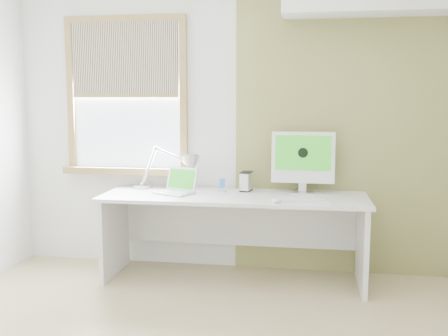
% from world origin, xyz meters
% --- Properties ---
extents(room, '(4.04, 3.54, 2.64)m').
position_xyz_m(room, '(0.00, 0.00, 1.30)').
color(room, tan).
rests_on(room, ground).
extents(accent_wall, '(2.00, 0.02, 2.60)m').
position_xyz_m(accent_wall, '(1.00, 1.74, 1.30)').
color(accent_wall, olive).
rests_on(accent_wall, room).
extents(window, '(1.20, 0.14, 1.42)m').
position_xyz_m(window, '(-1.00, 1.71, 1.54)').
color(window, olive).
rests_on(window, room).
extents(desk, '(2.20, 0.70, 0.73)m').
position_xyz_m(desk, '(0.03, 1.44, 0.53)').
color(desk, silver).
rests_on(desk, room).
extents(desk_lamp, '(0.66, 0.27, 0.38)m').
position_xyz_m(desk_lamp, '(-0.46, 1.56, 0.93)').
color(desk_lamp, silver).
rests_on(desk_lamp, desk).
extents(laptop, '(0.37, 0.34, 0.21)m').
position_xyz_m(laptop, '(-0.46, 1.40, 0.78)').
color(laptop, silver).
rests_on(laptop, desk).
extents(phone_dock, '(0.07, 0.07, 0.13)m').
position_xyz_m(phone_dock, '(-0.09, 1.53, 0.77)').
color(phone_dock, silver).
rests_on(phone_dock, desk).
extents(external_drive, '(0.11, 0.15, 0.17)m').
position_xyz_m(external_drive, '(0.11, 1.58, 0.82)').
color(external_drive, silver).
rests_on(external_drive, desk).
extents(imac, '(0.53, 0.18, 0.52)m').
position_xyz_m(imac, '(0.59, 1.58, 1.02)').
color(imac, silver).
rests_on(imac, desk).
extents(keyboard, '(0.42, 0.17, 0.02)m').
position_xyz_m(keyboard, '(0.59, 1.22, 0.74)').
color(keyboard, white).
rests_on(keyboard, desk).
extents(mouse, '(0.07, 0.11, 0.03)m').
position_xyz_m(mouse, '(0.40, 1.13, 0.75)').
color(mouse, white).
rests_on(mouse, desk).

